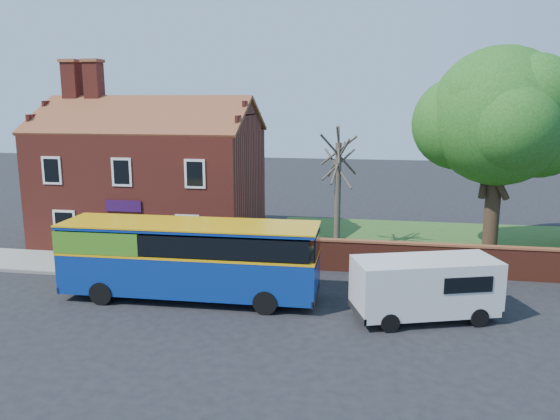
# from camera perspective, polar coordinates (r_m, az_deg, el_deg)

# --- Properties ---
(ground) EXTENTS (120.00, 120.00, 0.00)m
(ground) POSITION_cam_1_polar(r_m,az_deg,el_deg) (21.59, -7.27, -11.26)
(ground) COLOR black
(ground) RESTS_ON ground
(pavement) EXTENTS (18.00, 3.50, 0.12)m
(pavement) POSITION_cam_1_polar(r_m,az_deg,el_deg) (29.16, -17.21, -5.51)
(pavement) COLOR gray
(pavement) RESTS_ON ground
(kerb) EXTENTS (18.00, 0.15, 0.14)m
(kerb) POSITION_cam_1_polar(r_m,az_deg,el_deg) (27.68, -18.85, -6.49)
(kerb) COLOR slate
(kerb) RESTS_ON ground
(grass_strip) EXTENTS (26.00, 12.00, 0.04)m
(grass_strip) POSITION_cam_1_polar(r_m,az_deg,el_deg) (33.78, 21.51, -3.58)
(grass_strip) COLOR #426B28
(grass_strip) RESTS_ON ground
(shop_building) EXTENTS (12.30, 8.13, 10.50)m
(shop_building) POSITION_cam_1_polar(r_m,az_deg,el_deg) (33.53, -13.15, 2.74)
(shop_building) COLOR maroon
(shop_building) RESTS_ON ground
(boundary_wall) EXTENTS (22.00, 0.38, 1.60)m
(boundary_wall) POSITION_cam_1_polar(r_m,az_deg,el_deg) (27.94, 24.03, -5.13)
(boundary_wall) COLOR maroon
(boundary_wall) RESTS_ON ground
(bus) EXTENTS (10.82, 2.94, 3.28)m
(bus) POSITION_cam_1_polar(r_m,az_deg,el_deg) (23.39, -10.20, -4.73)
(bus) COLOR navy
(bus) RESTS_ON ground
(van_near) EXTENTS (5.81, 3.74, 2.38)m
(van_near) POSITION_cam_1_polar(r_m,az_deg,el_deg) (21.74, 14.95, -7.65)
(van_near) COLOR silver
(van_near) RESTS_ON ground
(large_tree) EXTENTS (9.06, 7.17, 11.06)m
(large_tree) POSITION_cam_1_polar(r_m,az_deg,el_deg) (30.98, 22.00, 8.64)
(large_tree) COLOR black
(large_tree) RESTS_ON ground
(bare_tree) EXTENTS (2.47, 2.94, 6.59)m
(bare_tree) POSITION_cam_1_polar(r_m,az_deg,el_deg) (30.20, 6.05, 1.98)
(bare_tree) COLOR #4C4238
(bare_tree) RESTS_ON ground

